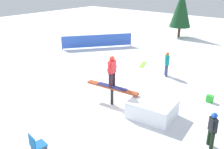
% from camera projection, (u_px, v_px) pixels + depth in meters
% --- Properties ---
extents(ground_plane, '(60.00, 60.00, 0.00)m').
position_uv_depth(ground_plane, '(112.00, 104.00, 11.56)').
color(ground_plane, white).
extents(rail_feature, '(2.64, 0.55, 0.88)m').
position_uv_depth(rail_feature, '(112.00, 90.00, 11.28)').
color(rail_feature, black).
rests_on(rail_feature, ground).
extents(snow_kicker_ramp, '(1.95, 1.68, 0.73)m').
position_uv_depth(snow_kicker_ramp, '(152.00, 109.00, 10.39)').
color(snow_kicker_ramp, white).
rests_on(snow_kicker_ramp, ground).
extents(main_rider_on_rail, '(1.51, 0.73, 1.46)m').
position_uv_depth(main_rider_on_rail, '(112.00, 72.00, 10.97)').
color(main_rider_on_rail, navy).
rests_on(main_rider_on_rail, rail_feature).
extents(bystander_teal, '(0.43, 0.52, 1.45)m').
position_uv_depth(bystander_teal, '(167.00, 63.00, 14.59)').
color(bystander_teal, '#3A3F6A').
rests_on(bystander_teal, ground).
extents(bystander_black, '(0.46, 0.50, 1.33)m').
position_uv_depth(bystander_black, '(212.00, 128.00, 8.41)').
color(bystander_black, black).
rests_on(bystander_black, ground).
extents(loose_snowboard_lime, '(0.71, 1.28, 0.02)m').
position_uv_depth(loose_snowboard_lime, '(143.00, 64.00, 16.77)').
color(loose_snowboard_lime, '#96E33A').
rests_on(loose_snowboard_lime, ground).
extents(folding_chair, '(0.50, 0.50, 0.88)m').
position_uv_depth(folding_chair, '(37.00, 147.00, 8.00)').
color(folding_chair, '#3F3F44').
rests_on(folding_chair, ground).
extents(backpack_on_snow, '(0.30, 0.23, 0.34)m').
position_uv_depth(backpack_on_snow, '(210.00, 99.00, 11.70)').
color(backpack_on_snow, green).
rests_on(backpack_on_snow, ground).
extents(safety_fence, '(3.52, 4.65, 1.10)m').
position_uv_depth(safety_fence, '(97.00, 41.00, 20.54)').
color(safety_fence, blue).
rests_on(safety_fence, ground).
extents(pine_tree_near, '(1.99, 1.99, 4.53)m').
position_uv_depth(pine_tree_near, '(181.00, 8.00, 23.57)').
color(pine_tree_near, '#4C331E').
rests_on(pine_tree_near, ground).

